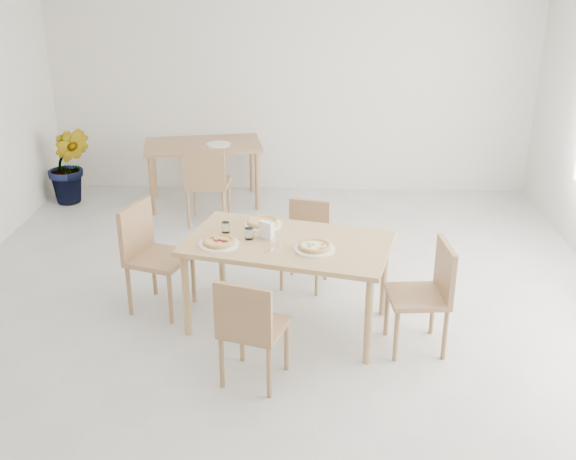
{
  "coord_description": "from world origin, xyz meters",
  "views": [
    {
      "loc": [
        0.33,
        -4.83,
        2.88
      ],
      "look_at": [
        0.12,
        0.04,
        0.85
      ],
      "focal_mm": 42.0,
      "sensor_mm": 36.0,
      "label": 1
    }
  ],
  "objects_px": {
    "chair_west": "(150,249)",
    "chair_back_n": "(205,149)",
    "chair_north": "(306,237)",
    "tumbler_a": "(249,234)",
    "plate_mushroom": "(314,249)",
    "pizza_mushroom": "(314,246)",
    "plate_margherita": "(263,224)",
    "plate_empty": "(218,144)",
    "chair_back_s": "(207,180)",
    "main_table": "(288,250)",
    "chair_south": "(250,325)",
    "napkin_holder": "(267,231)",
    "pizza_pepperoni": "(219,241)",
    "second_table": "(203,151)",
    "chair_east": "(429,289)",
    "plate_pepperoni": "(219,244)",
    "pizza_margherita": "(263,222)",
    "potted_plant": "(69,165)",
    "tumbler_b": "(226,227)"
  },
  "relations": [
    {
      "from": "plate_margherita",
      "to": "plate_empty",
      "type": "bearing_deg",
      "value": 106.2
    },
    {
      "from": "chair_south",
      "to": "chair_north",
      "type": "bearing_deg",
      "value": -85.26
    },
    {
      "from": "main_table",
      "to": "chair_east",
      "type": "distance_m",
      "value": 1.13
    },
    {
      "from": "chair_west",
      "to": "pizza_mushroom",
      "type": "distance_m",
      "value": 1.47
    },
    {
      "from": "chair_north",
      "to": "second_table",
      "type": "height_order",
      "value": "chair_north"
    },
    {
      "from": "plate_pepperoni",
      "to": "chair_back_s",
      "type": "height_order",
      "value": "chair_back_s"
    },
    {
      "from": "chair_back_s",
      "to": "pizza_mushroom",
      "type": "bearing_deg",
      "value": 119.01
    },
    {
      "from": "second_table",
      "to": "plate_empty",
      "type": "xyz_separation_m",
      "value": [
        0.2,
        -0.07,
        0.1
      ]
    },
    {
      "from": "chair_back_s",
      "to": "potted_plant",
      "type": "xyz_separation_m",
      "value": [
        -1.78,
        0.67,
        -0.06
      ]
    },
    {
      "from": "chair_west",
      "to": "chair_back_n",
      "type": "distance_m",
      "value": 3.38
    },
    {
      "from": "plate_pepperoni",
      "to": "pizza_mushroom",
      "type": "xyz_separation_m",
      "value": [
        0.74,
        -0.06,
        0.02
      ]
    },
    {
      "from": "plate_mushroom",
      "to": "pizza_mushroom",
      "type": "distance_m",
      "value": 0.02
    },
    {
      "from": "chair_north",
      "to": "plate_mushroom",
      "type": "bearing_deg",
      "value": -70.85
    },
    {
      "from": "chair_north",
      "to": "second_table",
      "type": "xyz_separation_m",
      "value": [
        -1.28,
        2.08,
        0.21
      ]
    },
    {
      "from": "chair_north",
      "to": "chair_back_s",
      "type": "height_order",
      "value": "chair_back_s"
    },
    {
      "from": "main_table",
      "to": "chair_back_s",
      "type": "xyz_separation_m",
      "value": [
        -0.99,
        2.13,
        -0.14
      ]
    },
    {
      "from": "chair_south",
      "to": "napkin_holder",
      "type": "distance_m",
      "value": 0.96
    },
    {
      "from": "chair_west",
      "to": "second_table",
      "type": "bearing_deg",
      "value": 17.51
    },
    {
      "from": "plate_mushroom",
      "to": "plate_pepperoni",
      "type": "distance_m",
      "value": 0.75
    },
    {
      "from": "chair_north",
      "to": "tumbler_a",
      "type": "relative_size",
      "value": 8.53
    },
    {
      "from": "chair_north",
      "to": "chair_east",
      "type": "bearing_deg",
      "value": -34.27
    },
    {
      "from": "plate_mushroom",
      "to": "napkin_holder",
      "type": "bearing_deg",
      "value": 152.34
    },
    {
      "from": "chair_back_s",
      "to": "napkin_holder",
      "type": "bearing_deg",
      "value": 112.72
    },
    {
      "from": "plate_mushroom",
      "to": "plate_margherita",
      "type": "bearing_deg",
      "value": 132.42
    },
    {
      "from": "plate_margherita",
      "to": "napkin_holder",
      "type": "distance_m",
      "value": 0.29
    },
    {
      "from": "tumbler_a",
      "to": "chair_back_n",
      "type": "xyz_separation_m",
      "value": [
        -0.95,
        3.59,
        -0.33
      ]
    },
    {
      "from": "plate_pepperoni",
      "to": "chair_back_s",
      "type": "distance_m",
      "value": 2.29
    },
    {
      "from": "potted_plant",
      "to": "tumbler_a",
      "type": "bearing_deg",
      "value": -48.41
    },
    {
      "from": "pizza_margherita",
      "to": "pizza_mushroom",
      "type": "bearing_deg",
      "value": -47.58
    },
    {
      "from": "main_table",
      "to": "napkin_holder",
      "type": "xyz_separation_m",
      "value": [
        -0.17,
        0.04,
        0.15
      ]
    },
    {
      "from": "chair_west",
      "to": "tumbler_b",
      "type": "height_order",
      "value": "chair_west"
    },
    {
      "from": "plate_margherita",
      "to": "tumbler_a",
      "type": "distance_m",
      "value": 0.3
    },
    {
      "from": "pizza_mushroom",
      "to": "tumbler_b",
      "type": "height_order",
      "value": "tumbler_b"
    },
    {
      "from": "tumbler_b",
      "to": "chair_back_n",
      "type": "height_order",
      "value": "tumbler_b"
    },
    {
      "from": "chair_north",
      "to": "napkin_holder",
      "type": "distance_m",
      "value": 0.88
    },
    {
      "from": "second_table",
      "to": "chair_east",
      "type": "bearing_deg",
      "value": -66.12
    },
    {
      "from": "pizza_pepperoni",
      "to": "chair_east",
      "type": "bearing_deg",
      "value": -6.83
    },
    {
      "from": "pizza_margherita",
      "to": "chair_back_n",
      "type": "relative_size",
      "value": 0.41
    },
    {
      "from": "plate_margherita",
      "to": "pizza_mushroom",
      "type": "distance_m",
      "value": 0.65
    },
    {
      "from": "main_table",
      "to": "chair_south",
      "type": "xyz_separation_m",
      "value": [
        -0.23,
        -0.85,
        -0.19
      ]
    },
    {
      "from": "plate_pepperoni",
      "to": "potted_plant",
      "type": "bearing_deg",
      "value": 127.58
    },
    {
      "from": "napkin_holder",
      "to": "pizza_pepperoni",
      "type": "bearing_deg",
      "value": -124.35
    },
    {
      "from": "chair_north",
      "to": "napkin_holder",
      "type": "xyz_separation_m",
      "value": [
        -0.31,
        -0.74,
        0.37
      ]
    },
    {
      "from": "chair_west",
      "to": "potted_plant",
      "type": "xyz_separation_m",
      "value": [
        -1.59,
        2.55,
        -0.07
      ]
    },
    {
      "from": "chair_back_n",
      "to": "plate_empty",
      "type": "relative_size",
      "value": 2.82
    },
    {
      "from": "pizza_mushroom",
      "to": "tumbler_a",
      "type": "relative_size",
      "value": 3.02
    },
    {
      "from": "chair_south",
      "to": "chair_north",
      "type": "relative_size",
      "value": 1.08
    },
    {
      "from": "chair_east",
      "to": "chair_back_n",
      "type": "relative_size",
      "value": 1.1
    },
    {
      "from": "pizza_margherita",
      "to": "second_table",
      "type": "xyz_separation_m",
      "value": [
        -0.92,
        2.54,
        -0.12
      ]
    },
    {
      "from": "chair_west",
      "to": "pizza_pepperoni",
      "type": "xyz_separation_m",
      "value": [
        0.64,
        -0.35,
        0.24
      ]
    }
  ]
}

